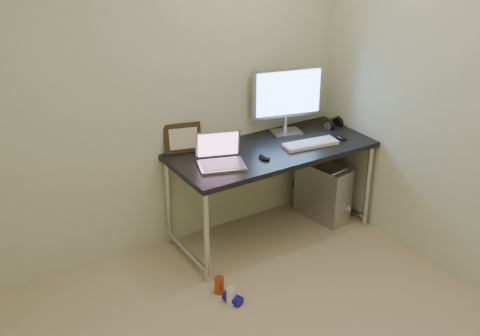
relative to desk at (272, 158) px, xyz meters
The scene contains 16 objects.
wall_back 1.17m from the desk, 160.49° to the left, with size 3.50×0.02×2.50m, color beige.
desk is the anchor object (origin of this frame).
tower_computer 0.68m from the desk, ahead, with size 0.27×0.49×0.51m.
cable_a 0.62m from the desk, 31.41° to the left, with size 0.01×0.01×0.70m, color black.
cable_b 0.69m from the desk, 25.54° to the left, with size 0.01×0.01×0.72m, color black.
can_red 1.05m from the desk, 148.24° to the right, with size 0.07×0.07×0.12m, color #AE3C19.
can_white 1.12m from the desk, 140.43° to the right, with size 0.07×0.07×0.12m, color white.
can_blue 1.12m from the desk, 139.93° to the right, with size 0.07×0.07×0.13m, color #1611A9.
laptop 0.49m from the desk, behind, with size 0.39×0.35×0.22m.
monitor 0.52m from the desk, 36.01° to the left, with size 0.56×0.22×0.53m.
keyboard 0.31m from the desk, 21.12° to the right, with size 0.42×0.14×0.03m, color silver.
mouse_right 0.59m from the desk, 13.19° to the right, with size 0.06×0.10×0.04m, color black.
mouse_left 0.23m from the desk, 140.25° to the right, with size 0.07×0.11×0.04m, color black.
headphones 0.70m from the desk, ahead, with size 0.16×0.10×0.10m.
picture_frame 0.69m from the desk, 153.78° to the left, with size 0.28×0.03×0.22m, color black.
webcam 0.53m from the desk, 147.00° to the left, with size 0.04×0.03×0.12m.
Camera 1 is at (-1.44, -1.98, 2.53)m, focal length 45.00 mm.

